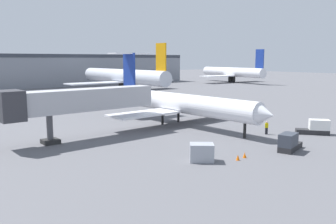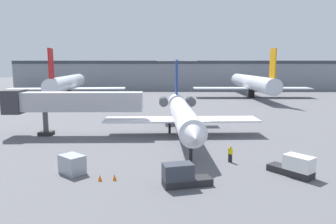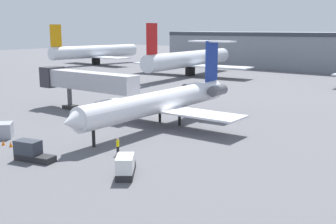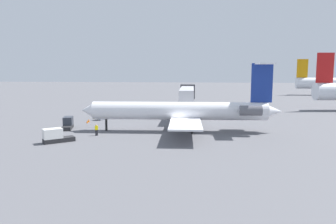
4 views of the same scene
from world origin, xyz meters
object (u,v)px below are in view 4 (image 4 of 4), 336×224
object	(u,v)px
baggage_tug_lead	(68,123)
ground_crew_marshaller	(96,130)
jet_bridge	(187,94)
regional_jet	(185,110)
cargo_container_uld	(103,115)
traffic_cone_mid	(87,121)
traffic_cone_near	(89,120)
baggage_tug_trailing	(55,136)

from	to	relation	value
baggage_tug_lead	ground_crew_marshaller	bearing A→B (deg)	52.02
jet_bridge	ground_crew_marshaller	size ratio (longest dim) A/B	11.16
regional_jet	cargo_container_uld	world-z (taller)	regional_jet
traffic_cone_mid	baggage_tug_lead	bearing A→B (deg)	-11.88
ground_crew_marshaller	traffic_cone_near	bearing A→B (deg)	-155.54
ground_crew_marshaller	traffic_cone_near	size ratio (longest dim) A/B	3.07
jet_bridge	ground_crew_marshaller	distance (m)	24.21
regional_jet	traffic_cone_mid	size ratio (longest dim) A/B	56.79
traffic_cone_near	baggage_tug_trailing	bearing A→B (deg)	5.08
ground_crew_marshaller	traffic_cone_mid	distance (m)	12.00
cargo_container_uld	traffic_cone_mid	distance (m)	4.52
cargo_container_uld	jet_bridge	bearing A→B (deg)	109.37
traffic_cone_mid	traffic_cone_near	bearing A→B (deg)	-172.22
ground_crew_marshaller	baggage_tug_lead	xyz separation A→B (m)	(-5.06, -6.48, -0.02)
jet_bridge	baggage_tug_trailing	distance (m)	30.48
baggage_tug_trailing	jet_bridge	bearing A→B (deg)	147.40
regional_jet	ground_crew_marshaller	xyz separation A→B (m)	(4.56, -12.72, -2.47)
cargo_container_uld	traffic_cone_near	size ratio (longest dim) A/B	4.93
jet_bridge	baggage_tug_lead	size ratio (longest dim) A/B	4.46
traffic_cone_near	traffic_cone_mid	distance (m)	1.22
ground_crew_marshaller	baggage_tug_lead	distance (m)	8.22
ground_crew_marshaller	traffic_cone_near	xyz separation A→B (m)	(-11.97, -5.44, -0.58)
baggage_tug_lead	baggage_tug_trailing	size ratio (longest dim) A/B	1.06
ground_crew_marshaller	cargo_container_uld	bearing A→B (deg)	-166.66
jet_bridge	traffic_cone_mid	bearing A→B (deg)	-61.16
jet_bridge	traffic_cone_mid	xyz separation A→B (m)	(9.71, -17.64, -4.35)
cargo_container_uld	baggage_tug_lead	bearing A→B (deg)	-16.69
cargo_container_uld	traffic_cone_near	xyz separation A→B (m)	(2.92, -1.91, -0.57)
ground_crew_marshaller	traffic_cone_near	world-z (taller)	ground_crew_marshaller
jet_bridge	ground_crew_marshaller	world-z (taller)	jet_bridge
jet_bridge	cargo_container_uld	distance (m)	17.26
traffic_cone_mid	jet_bridge	bearing A→B (deg)	118.84
regional_jet	traffic_cone_mid	bearing A→B (deg)	-109.01
jet_bridge	baggage_tug_lead	bearing A→B (deg)	-50.71
regional_jet	jet_bridge	size ratio (longest dim) A/B	1.66
baggage_tug_trailing	traffic_cone_mid	distance (m)	15.83
ground_crew_marshaller	traffic_cone_mid	size ratio (longest dim) A/B	3.07
baggage_tug_lead	cargo_container_uld	distance (m)	10.26
regional_jet	cargo_container_uld	xyz separation A→B (m)	(-10.33, -16.25, -2.48)
baggage_tug_trailing	regional_jet	bearing A→B (deg)	119.85
ground_crew_marshaller	baggage_tug_trailing	world-z (taller)	baggage_tug_trailing
ground_crew_marshaller	cargo_container_uld	distance (m)	15.30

